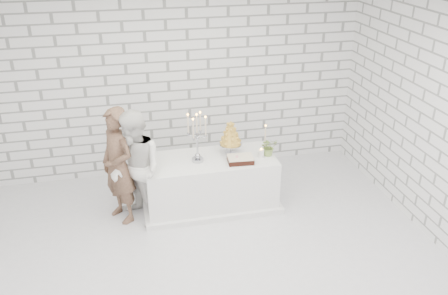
# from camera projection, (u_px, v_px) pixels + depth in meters

# --- Properties ---
(ground) EXTENTS (6.00, 5.00, 0.01)m
(ground) POSITION_uv_depth(u_px,v_px,m) (199.00, 265.00, 5.63)
(ground) COLOR silver
(ground) RESTS_ON ground
(ceiling) EXTENTS (6.00, 5.00, 0.01)m
(ceiling) POSITION_uv_depth(u_px,v_px,m) (192.00, 7.00, 4.32)
(ceiling) COLOR white
(ceiling) RESTS_ON ground
(wall_back) EXTENTS (6.00, 0.01, 3.00)m
(wall_back) POSITION_uv_depth(u_px,v_px,m) (169.00, 81.00, 7.17)
(wall_back) COLOR white
(wall_back) RESTS_ON ground
(wall_right) EXTENTS (0.01, 5.00, 3.00)m
(wall_right) POSITION_uv_depth(u_px,v_px,m) (446.00, 128.00, 5.57)
(wall_right) COLOR white
(wall_right) RESTS_ON ground
(cake_table) EXTENTS (1.80, 0.80, 0.75)m
(cake_table) POSITION_uv_depth(u_px,v_px,m) (211.00, 182.00, 6.65)
(cake_table) COLOR white
(cake_table) RESTS_ON ground
(groom) EXTENTS (0.64, 0.70, 1.61)m
(groom) POSITION_uv_depth(u_px,v_px,m) (118.00, 166.00, 6.18)
(groom) COLOR #4B3429
(groom) RESTS_ON ground
(bride) EXTENTS (0.90, 0.97, 1.59)m
(bride) POSITION_uv_depth(u_px,v_px,m) (136.00, 169.00, 6.12)
(bride) COLOR white
(bride) RESTS_ON ground
(candelabra) EXTENTS (0.34, 0.34, 0.70)m
(candelabra) POSITION_uv_depth(u_px,v_px,m) (197.00, 138.00, 6.27)
(candelabra) COLOR #9E9FA8
(candelabra) RESTS_ON cake_table
(croquembouche) EXTENTS (0.37, 0.37, 0.50)m
(croquembouche) POSITION_uv_depth(u_px,v_px,m) (230.00, 137.00, 6.52)
(croquembouche) COLOR #A27620
(croquembouche) RESTS_ON cake_table
(chocolate_cake) EXTENTS (0.36, 0.27, 0.08)m
(chocolate_cake) POSITION_uv_depth(u_px,v_px,m) (240.00, 159.00, 6.38)
(chocolate_cake) COLOR black
(chocolate_cake) RESTS_ON cake_table
(pillar_candle) EXTENTS (0.10, 0.10, 0.12)m
(pillar_candle) POSITION_uv_depth(u_px,v_px,m) (261.00, 153.00, 6.50)
(pillar_candle) COLOR white
(pillar_candle) RESTS_ON cake_table
(extra_taper) EXTENTS (0.07, 0.07, 0.32)m
(extra_taper) POSITION_uv_depth(u_px,v_px,m) (265.00, 136.00, 6.77)
(extra_taper) COLOR beige
(extra_taper) RESTS_ON cake_table
(flowers) EXTENTS (0.24, 0.21, 0.26)m
(flowers) POSITION_uv_depth(u_px,v_px,m) (269.00, 147.00, 6.54)
(flowers) COLOR #5B853D
(flowers) RESTS_ON cake_table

